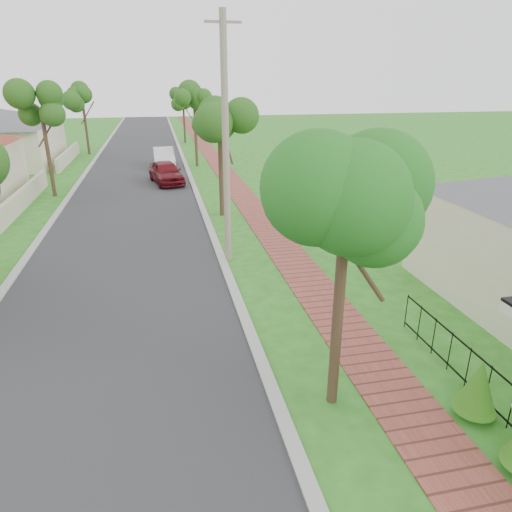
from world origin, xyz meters
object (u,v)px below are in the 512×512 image
object	(u,v)px
parked_car_white	(164,158)
parked_car_red	(166,173)
near_tree	(345,215)
utility_pole	(226,144)

from	to	relation	value
parked_car_white	parked_car_red	bearing A→B (deg)	-91.60
parked_car_white	near_tree	bearing A→B (deg)	-85.98
near_tree	utility_pole	bearing A→B (deg)	96.20
parked_car_red	utility_pole	world-z (taller)	utility_pole
utility_pole	near_tree	bearing A→B (deg)	-83.80
parked_car_red	near_tree	size ratio (longest dim) A/B	0.81
parked_car_red	utility_pole	bearing A→B (deg)	-94.03
near_tree	utility_pole	size ratio (longest dim) A/B	0.61
parked_car_red	near_tree	bearing A→B (deg)	-94.58
parked_car_red	parked_car_white	distance (m)	6.08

